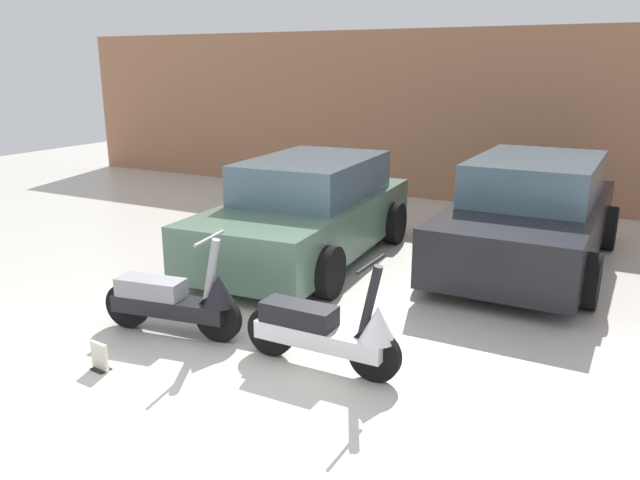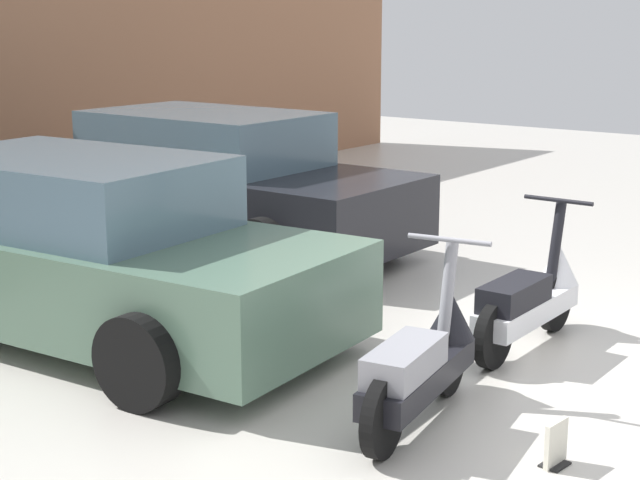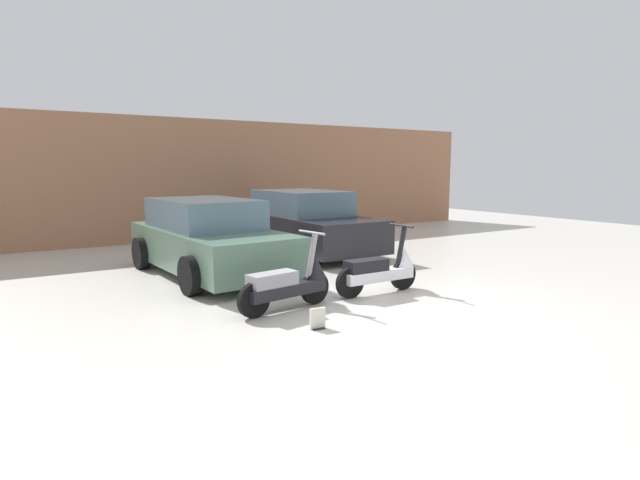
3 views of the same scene
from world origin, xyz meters
The scene contains 7 objects.
ground_plane centered at (0.00, 0.00, 0.00)m, with size 28.00×28.00×0.00m, color beige.
wall_back centered at (0.00, 8.23, 1.64)m, with size 19.60×0.12×3.27m, color #9E6B4C.
scooter_front_left centered at (-1.07, 0.74, 0.38)m, with size 1.51×0.59×1.06m.
scooter_front_right centered at (0.58, 0.80, 0.38)m, with size 1.52×0.55×1.06m.
car_rear_left centered at (-1.20, 3.62, 0.66)m, with size 2.19×4.17×1.38m.
car_rear_center centered at (1.56, 4.81, 0.68)m, with size 2.04×4.20×1.42m.
placard_near_left_scooter centered at (-1.19, -0.18, 0.11)m, with size 0.20×0.14×0.26m.
Camera 3 is at (-4.27, -5.17, 1.94)m, focal length 28.00 mm.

